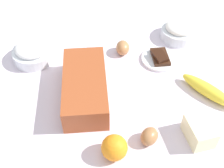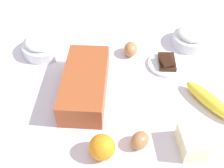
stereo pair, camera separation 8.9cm
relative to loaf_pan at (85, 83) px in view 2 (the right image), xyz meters
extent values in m
cube|color=silver|center=(-0.01, 0.08, -0.05)|extent=(2.40, 2.40, 0.02)
cube|color=#9E4723|center=(0.00, 0.00, 0.00)|extent=(0.29, 0.15, 0.08)
cube|color=black|center=(0.00, 0.00, 0.00)|extent=(0.27, 0.13, 0.07)
cylinder|color=white|center=(-0.29, 0.35, -0.02)|extent=(0.14, 0.14, 0.04)
torus|color=white|center=(-0.29, 0.35, -0.01)|extent=(0.14, 0.14, 0.01)
ellipsoid|color=white|center=(-0.29, 0.35, 0.01)|extent=(0.11, 0.11, 0.04)
cylinder|color=white|center=(-0.18, -0.19, -0.02)|extent=(0.15, 0.15, 0.04)
torus|color=white|center=(-0.18, -0.19, -0.01)|extent=(0.15, 0.15, 0.01)
ellipsoid|color=white|center=(-0.18, -0.19, 0.01)|extent=(0.12, 0.12, 0.04)
ellipsoid|color=yellow|center=(0.01, 0.38, -0.02)|extent=(0.17, 0.16, 0.04)
sphere|color=orange|center=(0.21, 0.08, -0.01)|extent=(0.07, 0.07, 0.07)
cube|color=#F4EDB2|center=(0.17, 0.32, -0.01)|extent=(0.10, 0.08, 0.06)
ellipsoid|color=#A06B41|center=(0.17, 0.18, -0.02)|extent=(0.07, 0.07, 0.04)
ellipsoid|color=#AB7345|center=(-0.21, 0.13, -0.02)|extent=(0.06, 0.05, 0.05)
cylinder|color=white|center=(-0.16, 0.26, -0.04)|extent=(0.13, 0.13, 0.01)
cube|color=#381E11|center=(-0.16, 0.26, -0.03)|extent=(0.09, 0.06, 0.01)
cube|color=black|center=(-0.15, 0.25, -0.01)|extent=(0.07, 0.06, 0.01)
camera|label=1|loc=(0.61, 0.07, 0.64)|focal=46.06mm
camera|label=2|loc=(0.60, 0.15, 0.64)|focal=46.06mm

